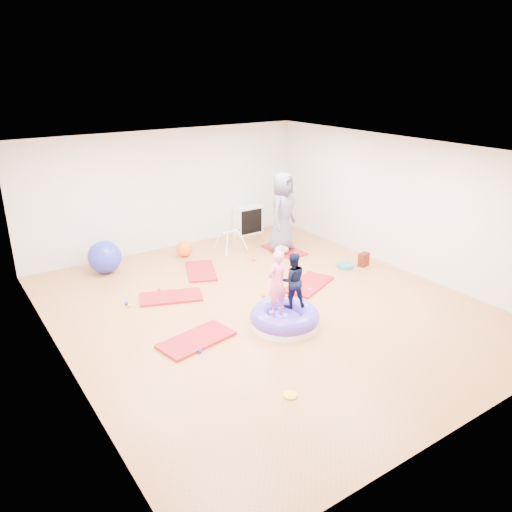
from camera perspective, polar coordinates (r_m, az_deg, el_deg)
room at (r=8.63m, az=1.12°, el=2.52°), size 7.01×8.01×2.81m
gym_mat_front_left at (r=8.13m, az=-6.83°, el=-9.49°), size 1.30×0.81×0.05m
gym_mat_mid_left at (r=9.62m, az=-9.70°, el=-4.63°), size 1.28×0.94×0.05m
gym_mat_center_back at (r=10.74m, az=-6.31°, el=-1.70°), size 0.97×1.28×0.05m
gym_mat_right at (r=10.07m, az=6.01°, el=-3.24°), size 1.31×1.00×0.05m
gym_mat_rear_right at (r=11.91m, az=3.21°, el=0.69°), size 0.60×1.14×0.05m
inflatable_cushion at (r=8.47m, az=3.29°, el=-7.12°), size 1.18×1.18×0.37m
child_pink at (r=8.10m, az=2.39°, el=-2.67°), size 0.43×0.32×1.09m
child_navy at (r=8.33m, az=4.18°, el=-2.46°), size 0.57×0.52×0.96m
adult_caregiver at (r=11.61m, az=3.02°, el=5.07°), size 1.07×0.95×1.85m
infant at (r=11.61m, az=2.99°, el=0.81°), size 0.34×0.35×0.20m
ball_pit_balls at (r=9.59m, az=-4.44°, el=-4.38°), size 3.28×2.85×0.07m
exercise_ball_blue at (r=11.01m, az=-16.91°, el=-0.11°), size 0.70×0.70×0.70m
exercise_ball_orange at (r=11.62m, az=-8.21°, el=0.84°), size 0.38×0.38×0.38m
infant_play_gym at (r=11.83m, az=-2.93°, el=2.11°), size 0.64×0.61×0.49m
cube_shelf at (r=13.07m, az=-0.92°, el=4.13°), size 0.73×0.36×0.73m
balance_disc at (r=11.07m, az=10.12°, el=-1.11°), size 0.35×0.35×0.08m
backpack at (r=11.21m, az=12.20°, el=-0.40°), size 0.28×0.21×0.29m
yellow_toy at (r=6.90m, az=3.93°, el=-15.58°), size 0.19×0.19×0.03m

